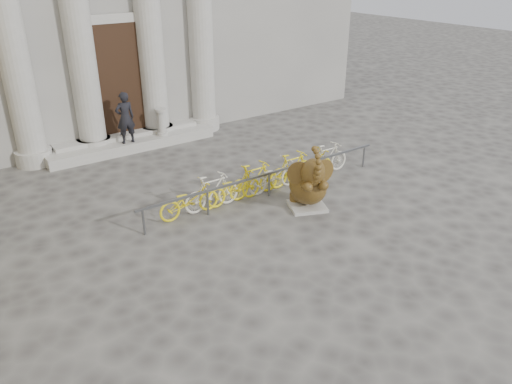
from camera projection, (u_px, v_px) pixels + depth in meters
ground at (301, 272)px, 10.84m from camera, size 80.00×80.00×0.00m
entrance_steps at (132, 143)px, 17.71m from camera, size 6.00×1.20×0.36m
elephant_statue at (309, 185)px, 13.26m from camera, size 1.28×1.51×1.90m
bike_rack at (264, 177)px, 14.21m from camera, size 8.00×0.53×1.00m
pedestrian at (125, 118)px, 16.85m from camera, size 0.66×0.45×1.77m
balustrade_post at (162, 123)px, 17.77m from camera, size 0.40×0.40×0.97m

